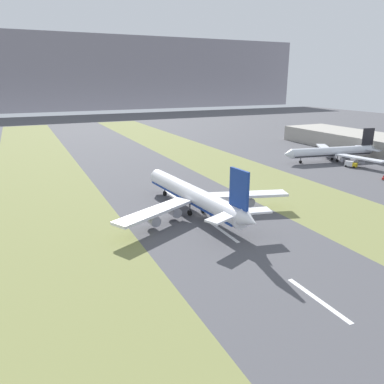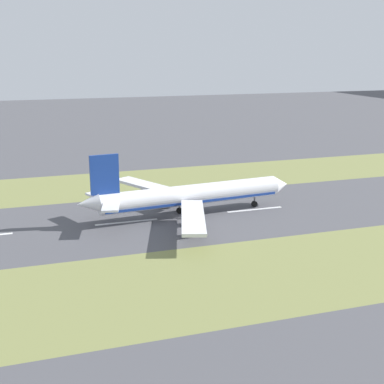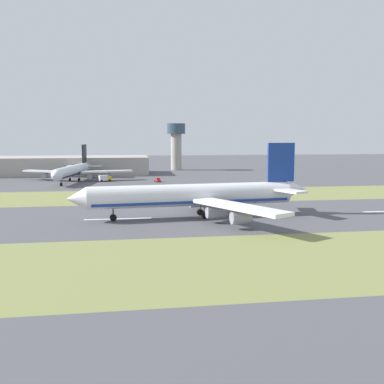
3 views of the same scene
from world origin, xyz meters
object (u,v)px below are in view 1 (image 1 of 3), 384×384
Objects in this scene: airplane_parked_apron at (334,152)px; service_truck at (351,164)px; airplane_main_jet at (195,196)px; terminal_building at (363,142)px.

airplane_parked_apron is 9.20× the size of service_truck.
airplane_parked_apron is (106.01, 43.98, -0.75)m from airplane_main_jet.
airplane_main_jet is 161.90m from terminal_building.
airplane_main_jet is 114.77m from airplane_parked_apron.
service_truck is (-46.13, -33.44, -3.48)m from terminal_building.
airplane_main_jet is 1.15× the size of airplane_parked_apron.
airplane_main_jet is at bearing -164.29° from service_truck.
airplane_parked_apron is (-43.36, -18.49, 0.13)m from terminal_building.
terminal_building is 57.09m from service_truck.
terminal_building is 47.14m from airplane_parked_apron.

